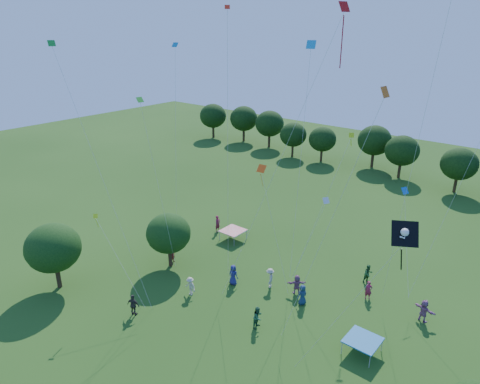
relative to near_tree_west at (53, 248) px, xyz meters
name	(u,v)px	position (x,y,z in m)	size (l,w,h in m)	color
near_tree_west	(53,248)	(0.00, 0.00, 0.00)	(4.52, 4.52, 5.82)	#422B19
near_tree_north	(169,233)	(4.73, 8.38, -0.39)	(4.04, 4.04, 5.21)	#422B19
treeline	(417,153)	(13.85, 46.88, 0.31)	(88.01, 8.77, 6.77)	#422B19
tent_red_stripe	(233,231)	(5.82, 16.07, -2.74)	(2.20, 2.20, 1.10)	red
tent_blue	(363,340)	(23.37, 9.11, -2.74)	(2.20, 2.20, 1.10)	#18639F
crowd_person_0	(302,295)	(17.31, 11.19, -2.91)	(0.86, 0.47, 1.75)	navy
crowd_person_1	(173,254)	(4.44, 8.97, -2.94)	(0.63, 0.40, 1.68)	maroon
crowd_person_2	(258,317)	(16.26, 6.70, -2.91)	(0.86, 0.46, 1.74)	#245432
crowd_person_3	(190,286)	(9.47, 6.38, -2.97)	(1.06, 0.48, 1.63)	#BDB297
crowd_person_4	(173,234)	(1.50, 11.66, -2.83)	(1.11, 0.50, 1.89)	#39302D
crowd_person_5	(297,284)	(16.15, 12.18, -2.92)	(1.60, 0.57, 1.72)	#8F5379
crowd_person_6	(233,275)	(11.20, 9.82, -2.85)	(0.91, 0.49, 1.85)	navy
crowd_person_7	(368,290)	(21.08, 15.25, -2.97)	(0.60, 0.39, 1.61)	maroon
crowd_person_8	(368,274)	(20.04, 17.52, -2.93)	(0.84, 0.45, 1.70)	#245426
crowd_person_9	(270,278)	(13.91, 11.49, -2.89)	(1.16, 0.52, 1.78)	#B8AD93
crowd_person_10	(133,305)	(8.04, 1.70, -2.88)	(1.05, 0.48, 1.79)	#36302B
crowd_person_11	(424,311)	(25.46, 15.24, -2.86)	(1.71, 0.61, 1.83)	#985888
crowd_person_12	(172,234)	(1.24, 11.68, -2.94)	(0.83, 0.45, 1.69)	navy
crowd_person_13	(218,224)	(3.31, 16.46, -2.85)	(0.69, 0.44, 1.85)	maroon
pirate_kite	(402,237)	(26.55, 3.52, 8.38)	(6.04, 1.14, 11.55)	black
red_high_kite	(315,82)	(18.40, 9.15, 13.94)	(7.30, 3.24, 20.92)	red
small_kite_0	(228,121)	(11.40, 9.09, 10.68)	(0.69, 0.53, 20.91)	red
small_kite_1	(432,83)	(24.13, 12.77, 14.03)	(2.64, 3.12, 22.59)	orange
small_kite_2	(106,237)	(5.24, 1.83, 2.02)	(5.58, 0.36, 6.08)	#DFF615
small_kite_3	(83,128)	(4.93, 1.34, 10.54)	(7.15, 1.30, 18.73)	#1A9126
small_kite_4	(306,96)	(14.96, 14.00, 12.25)	(1.07, 2.72, 18.64)	#1389C5
small_kite_5	(465,173)	(25.57, 19.43, 7.01)	(2.17, 5.21, 12.60)	#751892
small_kite_6	(320,216)	(17.73, 12.26, 3.79)	(2.71, 0.56, 7.82)	silver
small_kite_7	(175,102)	(2.65, 11.95, 10.75)	(2.26, 3.18, 18.24)	#0B75A7
small_kite_8	(358,157)	(22.47, 7.22, 10.45)	(4.59, 2.20, 16.76)	#E65C0D
small_kite_9	(266,191)	(15.69, 8.14, 6.48)	(1.52, 2.47, 10.89)	#FB4C0D
small_kite_10	(336,173)	(16.83, 16.26, 5.96)	(1.77, 5.53, 11.57)	#C6DC13
small_kite_11	(150,146)	(5.63, 6.36, 8.34)	(1.77, 1.44, 14.59)	#1A921C
small_kite_12	(405,205)	(21.68, 19.43, 3.39)	(3.18, 4.89, 7.10)	blue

